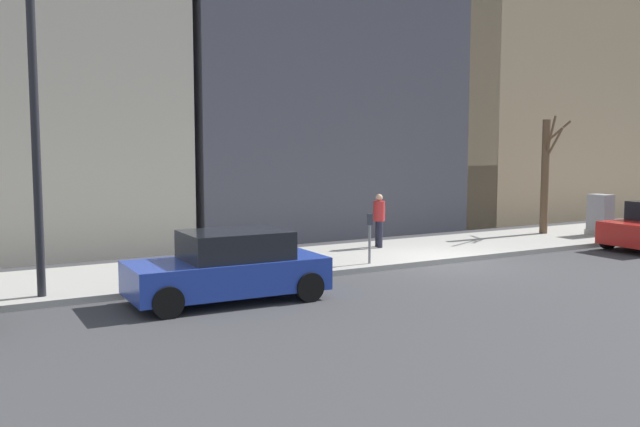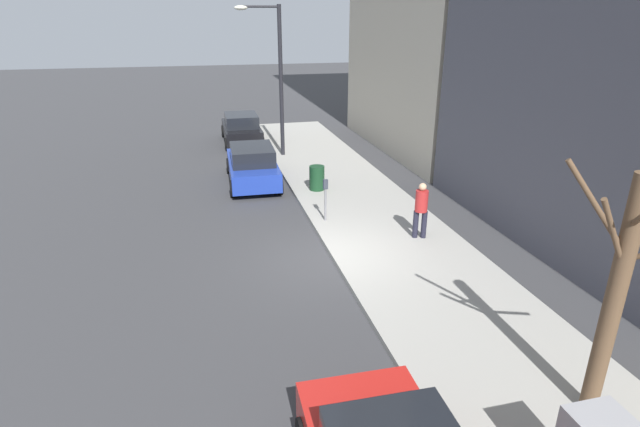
% 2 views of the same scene
% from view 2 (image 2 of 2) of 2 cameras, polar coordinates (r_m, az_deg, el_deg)
% --- Properties ---
extents(ground_plane, '(120.00, 120.00, 0.00)m').
position_cam_2_polar(ground_plane, '(13.67, 1.26, -5.19)').
color(ground_plane, '#38383A').
extents(sidewalk, '(4.00, 36.00, 0.15)m').
position_cam_2_polar(sidewalk, '(14.24, 9.08, -3.98)').
color(sidewalk, '#9E9B93').
rests_on(sidewalk, ground).
extents(parked_car_blue, '(2.04, 4.26, 1.52)m').
position_cam_2_polar(parked_car_blue, '(19.78, -7.73, 5.47)').
color(parked_car_blue, '#1E389E').
rests_on(parked_car_blue, ground).
extents(parked_car_black, '(1.95, 4.22, 1.52)m').
position_cam_2_polar(parked_car_black, '(26.54, -8.95, 9.53)').
color(parked_car_black, black).
rests_on(parked_car_black, ground).
extents(parking_meter, '(0.14, 0.10, 1.35)m').
position_cam_2_polar(parking_meter, '(15.49, 0.63, 2.05)').
color(parking_meter, slate).
rests_on(parking_meter, sidewalk).
extents(streetlamp, '(1.97, 0.32, 6.50)m').
position_cam_2_polar(streetlamp, '(22.83, -5.21, 16.11)').
color(streetlamp, black).
rests_on(streetlamp, sidewalk).
extents(bare_tree, '(1.73, 1.63, 4.18)m').
position_cam_2_polar(bare_tree, '(8.69, 30.71, -8.03)').
color(bare_tree, brown).
rests_on(bare_tree, sidewalk).
extents(trash_bin, '(0.56, 0.56, 0.90)m').
position_cam_2_polar(trash_bin, '(18.48, -0.36, 4.09)').
color(trash_bin, '#14381E').
rests_on(trash_bin, sidewalk).
extents(pedestrian_near_meter, '(0.39, 0.36, 1.66)m').
position_cam_2_polar(pedestrian_near_meter, '(14.53, 11.48, 0.70)').
color(pedestrian_near_meter, '#1E1E2D').
rests_on(pedestrian_near_meter, sidewalk).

